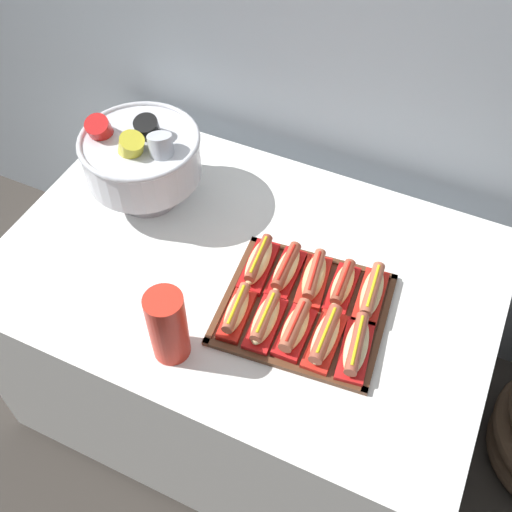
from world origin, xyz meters
name	(u,v)px	position (x,y,z in m)	size (l,w,h in m)	color
ground_plane	(249,395)	(0.00, 0.00, 0.00)	(10.00, 10.00, 0.00)	#38332D
buffet_table	(247,337)	(0.00, 0.00, 0.39)	(1.32, 0.89, 0.74)	white
serving_tray	(304,309)	(0.19, -0.07, 0.75)	(0.44, 0.40, 0.01)	#56331E
hot_dog_0	(236,311)	(0.05, -0.16, 0.78)	(0.07, 0.16, 0.06)	red
hot_dog_1	(265,320)	(0.13, -0.16, 0.78)	(0.08, 0.17, 0.06)	red
hot_dog_2	(295,328)	(0.20, -0.15, 0.78)	(0.07, 0.16, 0.06)	red
hot_dog_3	(325,337)	(0.28, -0.14, 0.78)	(0.07, 0.18, 0.06)	red
hot_dog_4	(356,347)	(0.35, -0.13, 0.78)	(0.09, 0.18, 0.06)	red
hot_dog_5	(259,262)	(0.04, 0.00, 0.78)	(0.08, 0.18, 0.06)	#B21414
hot_dog_6	(286,270)	(0.11, 0.01, 0.78)	(0.07, 0.17, 0.06)	#B21414
hot_dog_7	(314,278)	(0.19, 0.02, 0.78)	(0.09, 0.18, 0.06)	red
hot_dog_8	(342,285)	(0.26, 0.02, 0.78)	(0.07, 0.16, 0.06)	#B21414
hot_dog_9	(372,293)	(0.34, 0.03, 0.78)	(0.08, 0.18, 0.06)	red
punch_bowl	(141,156)	(-0.37, 0.12, 0.90)	(0.33, 0.33, 0.27)	silver
cup_stack	(168,326)	(-0.05, -0.31, 0.85)	(0.09, 0.09, 0.21)	red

